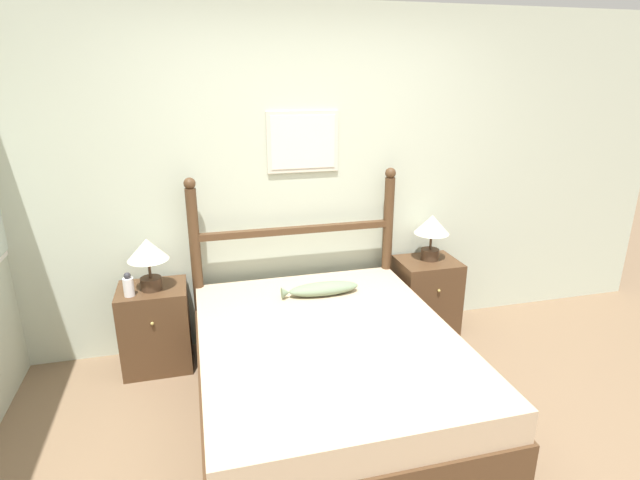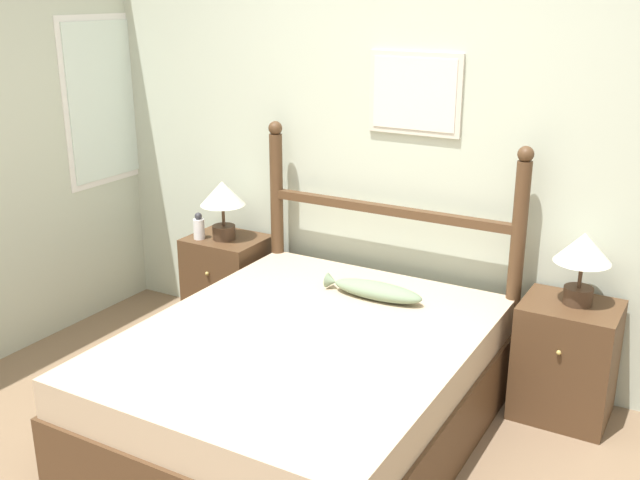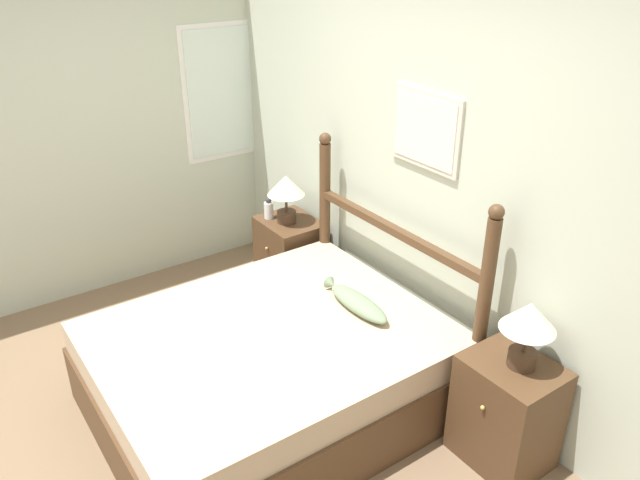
{
  "view_description": "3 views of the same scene",
  "coord_description": "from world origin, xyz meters",
  "views": [
    {
      "loc": [
        -0.82,
        -1.95,
        2.07
      ],
      "look_at": [
        -0.03,
        1.12,
        1.0
      ],
      "focal_mm": 28.0,
      "sensor_mm": 36.0,
      "label": 1
    },
    {
      "loc": [
        1.59,
        -2.14,
        2.12
      ],
      "look_at": [
        -0.18,
        0.95,
        0.92
      ],
      "focal_mm": 42.0,
      "sensor_mm": 36.0,
      "label": 2
    },
    {
      "loc": [
        2.5,
        -0.81,
        2.62
      ],
      "look_at": [
        -0.17,
        1.06,
        0.99
      ],
      "focal_mm": 35.0,
      "sensor_mm": 36.0,
      "label": 3
    }
  ],
  "objects": [
    {
      "name": "wall_back",
      "position": [
        -0.0,
        1.73,
        1.28
      ],
      "size": [
        6.4,
        0.08,
        2.55
      ],
      "color": "beige",
      "rests_on": "ground_plane"
    },
    {
      "name": "bed",
      "position": [
        -0.1,
        0.64,
        0.27
      ],
      "size": [
        1.57,
        1.94,
        0.55
      ],
      "color": "#4C331E",
      "rests_on": "ground_plane"
    },
    {
      "name": "headboard",
      "position": [
        -0.1,
        1.57,
        0.74
      ],
      "size": [
        1.58,
        0.08,
        1.38
      ],
      "color": "#4C331E",
      "rests_on": "ground_plane"
    },
    {
      "name": "nightstand_left",
      "position": [
        -1.17,
        1.47,
        0.31
      ],
      "size": [
        0.48,
        0.42,
        0.62
      ],
      "color": "#4C331E",
      "rests_on": "ground_plane"
    },
    {
      "name": "nightstand_right",
      "position": [
        0.97,
        1.47,
        0.31
      ],
      "size": [
        0.48,
        0.42,
        0.62
      ],
      "color": "#4C331E",
      "rests_on": "ground_plane"
    },
    {
      "name": "table_lamp_left",
      "position": [
        -1.16,
        1.44,
        0.89
      ],
      "size": [
        0.28,
        0.28,
        0.37
      ],
      "color": "#422D1E",
      "rests_on": "nightstand_left"
    },
    {
      "name": "table_lamp_right",
      "position": [
        0.99,
        1.49,
        0.89
      ],
      "size": [
        0.28,
        0.28,
        0.37
      ],
      "color": "#422D1E",
      "rests_on": "nightstand_right"
    },
    {
      "name": "bottle",
      "position": [
        -1.3,
        1.37,
        0.7
      ],
      "size": [
        0.07,
        0.07,
        0.17
      ],
      "color": "white",
      "rests_on": "nightstand_left"
    },
    {
      "name": "fish_pillow",
      "position": [
        0.01,
        1.2,
        0.6
      ],
      "size": [
        0.56,
        0.15,
        0.09
      ],
      "color": "gray",
      "rests_on": "bed"
    }
  ]
}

